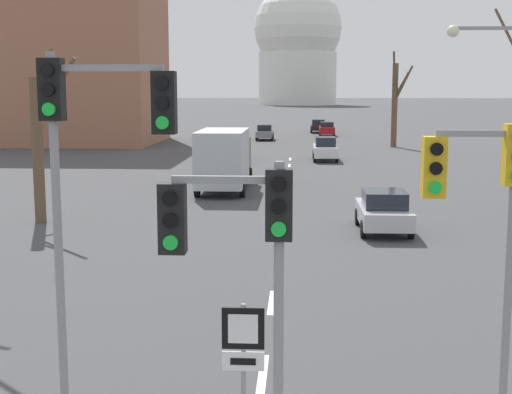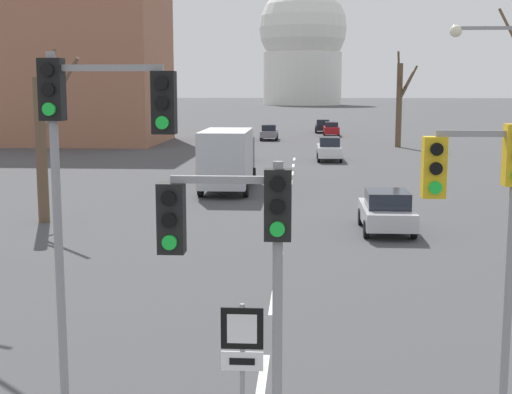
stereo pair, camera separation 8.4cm
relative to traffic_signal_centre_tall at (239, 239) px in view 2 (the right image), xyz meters
The scene contains 26 objects.
lane_stripe_1 4.38m from the traffic_signal_centre_tall, 87.06° to the left, with size 0.16×2.00×0.01m, color silver.
lane_stripe_2 8.15m from the traffic_signal_centre_tall, 88.82° to the left, with size 0.16×2.00×0.01m, color silver.
lane_stripe_3 12.42m from the traffic_signal_centre_tall, 89.26° to the left, with size 0.16×2.00×0.01m, color silver.
lane_stripe_4 16.81m from the traffic_signal_centre_tall, 89.46° to the left, with size 0.16×2.00×0.01m, color silver.
lane_stripe_5 21.25m from the traffic_signal_centre_tall, 89.58° to the left, with size 0.16×2.00×0.01m, color silver.
lane_stripe_6 25.70m from the traffic_signal_centre_tall, 89.65° to the left, with size 0.16×2.00×0.01m, color silver.
lane_stripe_7 30.17m from the traffic_signal_centre_tall, 89.71° to the left, with size 0.16×2.00×0.01m, color silver.
lane_stripe_8 34.65m from the traffic_signal_centre_tall, 89.74° to the left, with size 0.16×2.00×0.01m, color silver.
lane_stripe_9 39.14m from the traffic_signal_centre_tall, 89.77° to the left, with size 0.16×2.00×0.01m, color silver.
lane_stripe_10 43.62m from the traffic_signal_centre_tall, 89.80° to the left, with size 0.16×2.00×0.01m, color silver.
traffic_signal_centre_tall is the anchor object (origin of this frame).
traffic_signal_near_right 4.17m from the traffic_signal_centre_tall, 26.88° to the left, with size 1.61×0.34×4.75m.
traffic_signal_near_left 3.14m from the traffic_signal_centre_tall, 147.56° to the left, with size 2.11×0.34×5.75m.
route_sign_post 1.71m from the traffic_signal_centre_tall, 84.08° to the left, with size 0.60×0.08×2.21m.
street_lamp_right 14.16m from the traffic_signal_centre_tall, 60.90° to the left, with size 2.33×0.36×7.03m.
sedan_near_left 17.14m from the traffic_signal_centre_tall, 76.72° to the left, with size 1.83×3.98×1.53m.
sedan_near_right 63.33m from the traffic_signal_centre_tall, 92.43° to the left, with size 1.73×4.14×1.57m.
sedan_mid_centre 75.98m from the traffic_signal_centre_tall, 87.68° to the left, with size 1.80×4.29×1.57m.
sedan_far_left 41.73m from the traffic_signal_centre_tall, 95.29° to the left, with size 1.76×4.42×1.61m.
sedan_far_right 42.68m from the traffic_signal_centre_tall, 86.37° to the left, with size 1.75×4.54×1.74m.
sedan_distant_centre 70.13m from the traffic_signal_centre_tall, 86.84° to the left, with size 1.72×4.50×1.56m.
delivery_truck 26.98m from the traffic_signal_centre_tall, 96.42° to the left, with size 2.44×7.20×3.14m.
bare_tree_left_near 19.88m from the traffic_signal_centre_tall, 117.69° to the left, with size 2.03×2.30×6.74m.
bare_tree_right_near 55.87m from the traffic_signal_centre_tall, 80.40° to the left, with size 1.86×2.07×8.41m.
capitol_dome 225.06m from the traffic_signal_centre_tall, 89.96° to the left, with size 27.98×27.98×39.52m.
apartment_block_left 62.98m from the traffic_signal_centre_tall, 110.40° to the left, with size 18.00×14.00×18.35m, color #9E664C.
Camera 2 is at (0.71, -5.34, 5.18)m, focal length 50.00 mm.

